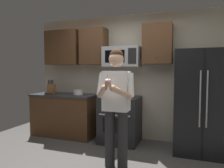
# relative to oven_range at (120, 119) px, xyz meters

# --- Properties ---
(wall_back) EXTENTS (4.40, 0.10, 2.60)m
(wall_back) POSITION_rel_oven_range_xyz_m (0.15, 0.39, 0.84)
(wall_back) COLOR #B7AD99
(wall_back) RESTS_ON ground
(oven_range) EXTENTS (0.76, 0.70, 0.93)m
(oven_range) POSITION_rel_oven_range_xyz_m (0.00, 0.00, 0.00)
(oven_range) COLOR black
(oven_range) RESTS_ON ground
(microwave) EXTENTS (0.74, 0.41, 0.40)m
(microwave) POSITION_rel_oven_range_xyz_m (0.00, 0.12, 1.26)
(microwave) COLOR #9EA0A5
(refrigerator) EXTENTS (0.90, 0.75, 1.80)m
(refrigerator) POSITION_rel_oven_range_xyz_m (1.50, -0.04, 0.44)
(refrigerator) COLOR black
(refrigerator) RESTS_ON ground
(cabinet_row_upper) EXTENTS (2.78, 0.36, 0.76)m
(cabinet_row_upper) POSITION_rel_oven_range_xyz_m (-0.57, 0.17, 1.49)
(cabinet_row_upper) COLOR #4C301C
(counter_left) EXTENTS (1.44, 0.66, 0.92)m
(counter_left) POSITION_rel_oven_range_xyz_m (-1.30, 0.02, 0.00)
(counter_left) COLOR #4C301C
(counter_left) RESTS_ON ground
(knife_block) EXTENTS (0.16, 0.15, 0.32)m
(knife_block) POSITION_rel_oven_range_xyz_m (-1.61, -0.03, 0.57)
(knife_block) COLOR brown
(knife_block) RESTS_ON counter_left
(bowl_large_white) EXTENTS (0.21, 0.21, 0.10)m
(bowl_large_white) POSITION_rel_oven_range_xyz_m (-0.97, 0.05, 0.51)
(bowl_large_white) COLOR white
(bowl_large_white) RESTS_ON counter_left
(person) EXTENTS (0.60, 0.48, 1.76)m
(person) POSITION_rel_oven_range_xyz_m (0.28, -1.09, 0.53)
(person) COLOR #262628
(person) RESTS_ON ground
(cupcake) EXTENTS (0.09, 0.09, 0.17)m
(cupcake) POSITION_rel_oven_range_xyz_m (0.28, -1.42, 0.83)
(cupcake) COLOR #A87F56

